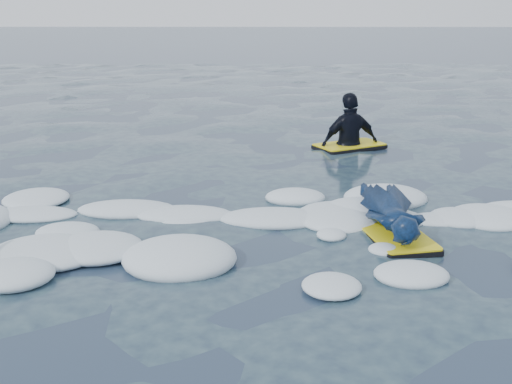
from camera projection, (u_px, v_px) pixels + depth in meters
ground at (180, 266)px, 6.42m from camera, size 120.00×120.00×0.00m
foam_band at (191, 230)px, 7.41m from camera, size 12.00×3.10×0.30m
prone_woman_unit at (392, 214)px, 7.25m from camera, size 0.86×1.75×0.45m
waiting_rider_unit at (349, 145)px, 11.44m from camera, size 1.41×1.19×1.85m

